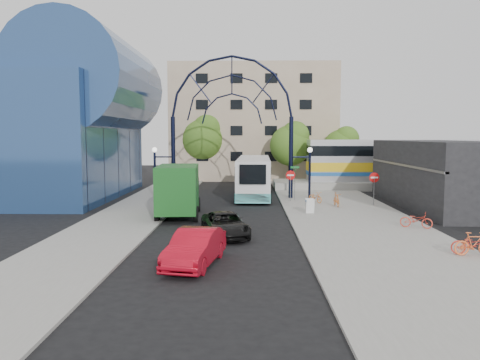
{
  "coord_description": "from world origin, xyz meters",
  "views": [
    {
      "loc": [
        1.4,
        -25.66,
        5.38
      ],
      "look_at": [
        0.82,
        6.0,
        2.39
      ],
      "focal_mm": 35.0,
      "sensor_mm": 36.0,
      "label": 1
    }
  ],
  "objects_px": {
    "tree_north_b": "(204,137)",
    "tree_north_c": "(343,146)",
    "do_not_enter_sign": "(374,181)",
    "street_name_sign": "(295,176)",
    "black_suv": "(225,225)",
    "stop_sign": "(291,178)",
    "sandwich_board": "(310,204)",
    "bike_near_b": "(336,200)",
    "gateway_arch": "(232,98)",
    "city_bus": "(254,176)",
    "train_car": "(432,160)",
    "bike_far_c": "(474,245)",
    "bike_far_b": "(474,244)",
    "green_truck": "(179,191)",
    "bike_far_a": "(416,220)",
    "red_sedan": "(195,248)",
    "bike_near_a": "(315,197)",
    "tree_north_a": "(291,143)"
  },
  "relations": [
    {
      "from": "sandwich_board",
      "to": "black_suv",
      "type": "bearing_deg",
      "value": -128.05
    },
    {
      "from": "bike_near_b",
      "to": "bike_far_b",
      "type": "bearing_deg",
      "value": -79.48
    },
    {
      "from": "tree_north_c",
      "to": "bike_far_a",
      "type": "distance_m",
      "value": 27.24
    },
    {
      "from": "city_bus",
      "to": "bike_far_c",
      "type": "relative_size",
      "value": 6.79
    },
    {
      "from": "tree_north_b",
      "to": "tree_north_c",
      "type": "xyz_separation_m",
      "value": [
        16.0,
        -2.0,
        -0.99
      ]
    },
    {
      "from": "stop_sign",
      "to": "tree_north_a",
      "type": "xyz_separation_m",
      "value": [
        1.32,
        13.93,
        2.61
      ]
    },
    {
      "from": "train_car",
      "to": "city_bus",
      "type": "xyz_separation_m",
      "value": [
        -18.12,
        -5.95,
        -1.1
      ]
    },
    {
      "from": "tree_north_c",
      "to": "tree_north_a",
      "type": "bearing_deg",
      "value": -161.56
    },
    {
      "from": "red_sedan",
      "to": "bike_far_b",
      "type": "bearing_deg",
      "value": 17.06
    },
    {
      "from": "gateway_arch",
      "to": "bike_far_b",
      "type": "bearing_deg",
      "value": -59.51
    },
    {
      "from": "tree_north_b",
      "to": "tree_north_c",
      "type": "relative_size",
      "value": 1.23
    },
    {
      "from": "stop_sign",
      "to": "sandwich_board",
      "type": "xyz_separation_m",
      "value": [
        0.8,
        -6.02,
        -1.25
      ]
    },
    {
      "from": "black_suv",
      "to": "do_not_enter_sign",
      "type": "bearing_deg",
      "value": 33.09
    },
    {
      "from": "green_truck",
      "to": "bike_near_b",
      "type": "xyz_separation_m",
      "value": [
        11.25,
        3.84,
        -1.11
      ]
    },
    {
      "from": "sandwich_board",
      "to": "bike_far_b",
      "type": "xyz_separation_m",
      "value": [
        5.74,
        -11.24,
        -0.1
      ]
    },
    {
      "from": "bike_far_a",
      "to": "bike_far_c",
      "type": "relative_size",
      "value": 0.96
    },
    {
      "from": "red_sedan",
      "to": "city_bus",
      "type": "bearing_deg",
      "value": 93.85
    },
    {
      "from": "gateway_arch",
      "to": "street_name_sign",
      "type": "height_order",
      "value": "gateway_arch"
    },
    {
      "from": "city_bus",
      "to": "black_suv",
      "type": "xyz_separation_m",
      "value": [
        -1.72,
        -17.02,
        -1.15
      ]
    },
    {
      "from": "bike_far_b",
      "to": "bike_near_a",
      "type": "bearing_deg",
      "value": 14.47
    },
    {
      "from": "gateway_arch",
      "to": "black_suv",
      "type": "height_order",
      "value": "gateway_arch"
    },
    {
      "from": "do_not_enter_sign",
      "to": "black_suv",
      "type": "distance_m",
      "value": 15.48
    },
    {
      "from": "stop_sign",
      "to": "bike_near_b",
      "type": "height_order",
      "value": "stop_sign"
    },
    {
      "from": "sandwich_board",
      "to": "red_sedan",
      "type": "height_order",
      "value": "red_sedan"
    },
    {
      "from": "do_not_enter_sign",
      "to": "street_name_sign",
      "type": "xyz_separation_m",
      "value": [
        -5.8,
        2.6,
        0.15
      ]
    },
    {
      "from": "street_name_sign",
      "to": "bike_far_a",
      "type": "distance_m",
      "value": 13.11
    },
    {
      "from": "gateway_arch",
      "to": "black_suv",
      "type": "distance_m",
      "value": 16.94
    },
    {
      "from": "bike_far_c",
      "to": "black_suv",
      "type": "bearing_deg",
      "value": 86.42
    },
    {
      "from": "train_car",
      "to": "bike_near_a",
      "type": "xyz_separation_m",
      "value": [
        -13.29,
        -10.79,
        -2.35
      ]
    },
    {
      "from": "stop_sign",
      "to": "sandwich_board",
      "type": "relative_size",
      "value": 2.53
    },
    {
      "from": "black_suv",
      "to": "bike_far_b",
      "type": "distance_m",
      "value": 11.98
    },
    {
      "from": "bike_far_b",
      "to": "green_truck",
      "type": "bearing_deg",
      "value": 52.81
    },
    {
      "from": "gateway_arch",
      "to": "tree_north_b",
      "type": "bearing_deg",
      "value": 103.68
    },
    {
      "from": "stop_sign",
      "to": "tree_north_b",
      "type": "bearing_deg",
      "value": 115.83
    },
    {
      "from": "tree_north_a",
      "to": "stop_sign",
      "type": "bearing_deg",
      "value": -95.42
    },
    {
      "from": "city_bus",
      "to": "bike_near_b",
      "type": "distance_m",
      "value": 9.29
    },
    {
      "from": "gateway_arch",
      "to": "do_not_enter_sign",
      "type": "height_order",
      "value": "gateway_arch"
    },
    {
      "from": "tree_north_b",
      "to": "green_truck",
      "type": "distance_m",
      "value": 24.87
    },
    {
      "from": "gateway_arch",
      "to": "green_truck",
      "type": "bearing_deg",
      "value": -110.55
    },
    {
      "from": "bike_far_c",
      "to": "city_bus",
      "type": "bearing_deg",
      "value": 41.23
    },
    {
      "from": "bike_near_a",
      "to": "tree_north_c",
      "type": "bearing_deg",
      "value": 43.69
    },
    {
      "from": "bike_far_c",
      "to": "gateway_arch",
      "type": "bearing_deg",
      "value": 47.79
    },
    {
      "from": "sandwich_board",
      "to": "city_bus",
      "type": "xyz_separation_m",
      "value": [
        -3.72,
        10.07,
        1.05
      ]
    },
    {
      "from": "do_not_enter_sign",
      "to": "train_car",
      "type": "distance_m",
      "value": 15.03
    },
    {
      "from": "train_car",
      "to": "black_suv",
      "type": "relative_size",
      "value": 5.4
    },
    {
      "from": "bike_far_b",
      "to": "bike_far_c",
      "type": "bearing_deg",
      "value": 3.15
    },
    {
      "from": "train_car",
      "to": "green_truck",
      "type": "relative_size",
      "value": 3.57
    },
    {
      "from": "bike_near_b",
      "to": "street_name_sign",
      "type": "bearing_deg",
      "value": 126.64
    },
    {
      "from": "do_not_enter_sign",
      "to": "city_bus",
      "type": "distance_m",
      "value": 10.94
    },
    {
      "from": "tree_north_b",
      "to": "gateway_arch",
      "type": "bearing_deg",
      "value": -76.32
    }
  ]
}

